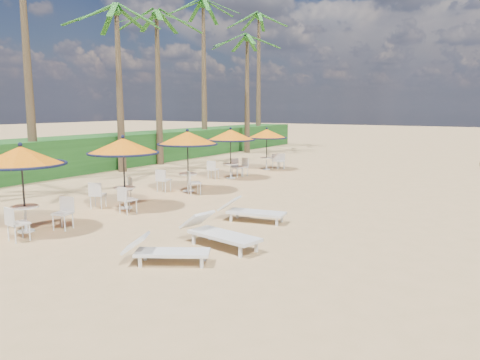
{
  "coord_description": "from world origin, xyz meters",
  "views": [
    {
      "loc": [
        6.71,
        -7.92,
        3.35
      ],
      "look_at": [
        -0.48,
        3.82,
        1.2
      ],
      "focal_mm": 35.0,
      "sensor_mm": 36.0,
      "label": 1
    }
  ],
  "objects_px": {
    "station_4": "(268,137)",
    "station_3": "(231,141)",
    "station_0": "(23,164)",
    "station_1": "(122,155)",
    "lounger_mid": "(217,232)",
    "lounger_near": "(163,250)",
    "lounger_far": "(250,210)",
    "station_2": "(187,144)"
  },
  "relations": [
    {
      "from": "lounger_mid",
      "to": "station_0",
      "type": "bearing_deg",
      "value": -152.24
    },
    {
      "from": "station_1",
      "to": "lounger_near",
      "type": "xyz_separation_m",
      "value": [
        4.87,
        -3.65,
        -1.48
      ]
    },
    {
      "from": "lounger_near",
      "to": "station_0",
      "type": "bearing_deg",
      "value": 148.87
    },
    {
      "from": "lounger_mid",
      "to": "station_3",
      "type": "bearing_deg",
      "value": 131.5
    },
    {
      "from": "station_2",
      "to": "lounger_near",
      "type": "bearing_deg",
      "value": -55.44
    },
    {
      "from": "lounger_far",
      "to": "station_0",
      "type": "bearing_deg",
      "value": -148.23
    },
    {
      "from": "station_0",
      "to": "station_3",
      "type": "relative_size",
      "value": 1.01
    },
    {
      "from": "station_1",
      "to": "station_2",
      "type": "bearing_deg",
      "value": 91.69
    },
    {
      "from": "station_3",
      "to": "station_2",
      "type": "bearing_deg",
      "value": -83.49
    },
    {
      "from": "station_3",
      "to": "station_4",
      "type": "distance_m",
      "value": 3.69
    },
    {
      "from": "station_2",
      "to": "lounger_far",
      "type": "xyz_separation_m",
      "value": [
        4.63,
        -2.97,
        -1.58
      ]
    },
    {
      "from": "station_3",
      "to": "lounger_mid",
      "type": "xyz_separation_m",
      "value": [
        5.68,
        -9.47,
        -1.4
      ]
    },
    {
      "from": "station_2",
      "to": "lounger_near",
      "type": "relative_size",
      "value": 1.33
    },
    {
      "from": "station_1",
      "to": "station_2",
      "type": "distance_m",
      "value": 3.58
    },
    {
      "from": "lounger_near",
      "to": "station_3",
      "type": "bearing_deg",
      "value": 85.99
    },
    {
      "from": "station_2",
      "to": "lounger_far",
      "type": "distance_m",
      "value": 5.72
    },
    {
      "from": "station_2",
      "to": "lounger_near",
      "type": "xyz_separation_m",
      "value": [
        4.98,
        -7.23,
        -1.6
      ]
    },
    {
      "from": "station_0",
      "to": "station_1",
      "type": "xyz_separation_m",
      "value": [
        0.01,
        3.55,
        -0.06
      ]
    },
    {
      "from": "station_0",
      "to": "station_3",
      "type": "height_order",
      "value": "station_0"
    },
    {
      "from": "station_3",
      "to": "lounger_near",
      "type": "relative_size",
      "value": 1.28
    },
    {
      "from": "station_2",
      "to": "lounger_mid",
      "type": "distance_m",
      "value": 7.77
    },
    {
      "from": "lounger_mid",
      "to": "station_4",
      "type": "bearing_deg",
      "value": 123.8
    },
    {
      "from": "lounger_near",
      "to": "lounger_far",
      "type": "distance_m",
      "value": 4.27
    },
    {
      "from": "station_0",
      "to": "station_2",
      "type": "bearing_deg",
      "value": 90.73
    },
    {
      "from": "station_2",
      "to": "lounger_far",
      "type": "relative_size",
      "value": 1.21
    },
    {
      "from": "station_3",
      "to": "lounger_near",
      "type": "bearing_deg",
      "value": -64.07
    },
    {
      "from": "station_2",
      "to": "station_4",
      "type": "height_order",
      "value": "station_2"
    },
    {
      "from": "station_3",
      "to": "station_4",
      "type": "bearing_deg",
      "value": 89.63
    },
    {
      "from": "lounger_far",
      "to": "lounger_mid",
      "type": "bearing_deg",
      "value": -87.7
    },
    {
      "from": "lounger_mid",
      "to": "lounger_far",
      "type": "bearing_deg",
      "value": 113.58
    },
    {
      "from": "lounger_near",
      "to": "lounger_mid",
      "type": "relative_size",
      "value": 0.83
    },
    {
      "from": "station_1",
      "to": "lounger_mid",
      "type": "xyz_separation_m",
      "value": [
        5.12,
        -1.96,
        -1.43
      ]
    },
    {
      "from": "station_0",
      "to": "lounger_mid",
      "type": "xyz_separation_m",
      "value": [
        5.14,
        1.59,
        -1.49
      ]
    },
    {
      "from": "station_2",
      "to": "station_4",
      "type": "xyz_separation_m",
      "value": [
        -0.43,
        7.63,
        -0.17
      ]
    },
    {
      "from": "station_1",
      "to": "lounger_mid",
      "type": "height_order",
      "value": "station_1"
    },
    {
      "from": "station_1",
      "to": "station_4",
      "type": "xyz_separation_m",
      "value": [
        -0.53,
        11.2,
        -0.05
      ]
    },
    {
      "from": "lounger_near",
      "to": "lounger_mid",
      "type": "bearing_deg",
      "value": 51.71
    },
    {
      "from": "station_2",
      "to": "station_3",
      "type": "height_order",
      "value": "station_2"
    },
    {
      "from": "station_3",
      "to": "lounger_far",
      "type": "bearing_deg",
      "value": -53.64
    },
    {
      "from": "station_4",
      "to": "station_3",
      "type": "bearing_deg",
      "value": -90.37
    },
    {
      "from": "station_0",
      "to": "lounger_near",
      "type": "relative_size",
      "value": 1.28
    },
    {
      "from": "station_2",
      "to": "lounger_far",
      "type": "bearing_deg",
      "value": -32.63
    }
  ]
}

